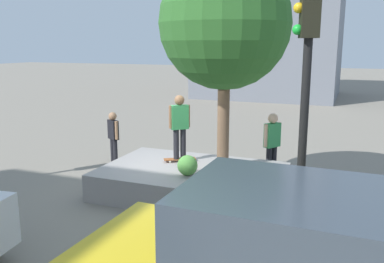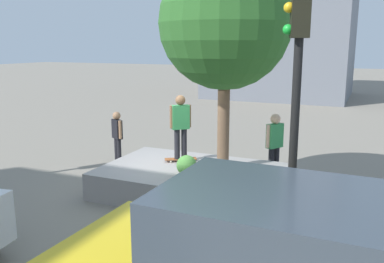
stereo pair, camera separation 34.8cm
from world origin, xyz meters
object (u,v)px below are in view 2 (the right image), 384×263
Objects in this scene: plaza_tree at (225,24)px; passerby_with_bag at (117,133)px; skateboard at (181,159)px; bystander_watching at (275,141)px; skateboarder at (180,122)px; traffic_light_median at (296,81)px; planter_ledge at (192,181)px.

passerby_with_bag is at bearing -19.07° from plaza_tree.
skateboard is 0.45× the size of bystander_watching.
plaza_tree reaches higher than skateboarder.
plaza_tree is 2.77× the size of bystander_watching.
traffic_light_median reaches higher than skateboard.
traffic_light_median is (-2.82, 2.91, 2.72)m from planter_ledge.
skateboard reaches higher than planter_ledge.
plaza_tree is 5.11m from passerby_with_bag.
bystander_watching is at bearing -75.09° from traffic_light_median.
skateboard is 5.29m from traffic_light_median.
passerby_with_bag is at bearing -23.76° from skateboarder.
passerby_with_bag is (2.68, -1.18, -0.74)m from skateboarder.
planter_ledge is at bearing 152.82° from passerby_with_bag.
bystander_watching is at bearing -140.81° from skateboard.
passerby_with_bag is at bearing 5.51° from bystander_watching.
bystander_watching is 1.12× the size of passerby_with_bag.
plaza_tree is 3.01× the size of skateboarder.
planter_ledge is at bearing 24.78° from plaza_tree.
skateboarder is 4.95m from traffic_light_median.
bystander_watching is 4.71m from passerby_with_bag.
skateboarder is at bearing 90.00° from skateboard.
skateboard is at bearing -41.82° from planter_ledge.
skateboarder reaches higher than skateboard.
planter_ledge is 3.73m from plaza_tree.
traffic_light_median reaches higher than passerby_with_bag.
planter_ledge is 3.64m from passerby_with_bag.
plaza_tree is at bearing 160.93° from passerby_with_bag.
bystander_watching is (-1.49, -2.09, 0.69)m from planter_ledge.
plaza_tree is 3.99m from traffic_light_median.
traffic_light_median is 2.56× the size of bystander_watching.
planter_ledge is 2.71× the size of passerby_with_bag.
skateboarder is 1.03× the size of passerby_with_bag.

